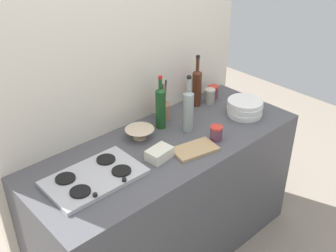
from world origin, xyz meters
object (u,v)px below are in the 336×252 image
object	(u,v)px
utensil_crock	(163,110)
condiment_jar_front	(216,133)
stovetop_hob	(94,177)
mixing_bowl	(140,133)
wine_bottle_leftmost	(188,109)
butter_dish	(159,154)
plate_stack	(245,108)
wine_bottle_mid_right	(161,107)
condiment_jar_spare	(210,96)
wine_bottle_mid_left	(197,86)
cutting_board	(195,149)
condiment_jar_rear	(213,92)

from	to	relation	value
utensil_crock	condiment_jar_front	xyz separation A→B (m)	(0.06, -0.42, -0.02)
stovetop_hob	mixing_bowl	distance (m)	0.47
wine_bottle_leftmost	utensil_crock	bearing A→B (deg)	94.38
wine_bottle_leftmost	butter_dish	size ratio (longest dim) A/B	2.51
plate_stack	wine_bottle_mid_right	distance (m)	0.60
butter_dish	utensil_crock	distance (m)	0.47
stovetop_hob	condiment_jar_spare	size ratio (longest dim) A/B	4.77
plate_stack	condiment_jar_front	distance (m)	0.39
butter_dish	mixing_bowl	bearing A→B (deg)	76.82
stovetop_hob	utensil_crock	bearing A→B (deg)	18.76
stovetop_hob	wine_bottle_leftmost	bearing A→B (deg)	2.05
wine_bottle_leftmost	wine_bottle_mid_left	world-z (taller)	wine_bottle_leftmost
wine_bottle_mid_right	cutting_board	distance (m)	0.37
mixing_bowl	butter_dish	distance (m)	0.26
stovetop_hob	cutting_board	world-z (taller)	stovetop_hob
utensil_crock	condiment_jar_spare	xyz separation A→B (m)	(0.41, -0.05, -0.01)
wine_bottle_mid_right	condiment_jar_front	size ratio (longest dim) A/B	3.87
condiment_jar_rear	plate_stack	bearing A→B (deg)	-97.61
wine_bottle_mid_right	cutting_board	bearing A→B (deg)	-96.01
plate_stack	condiment_jar_rear	world-z (taller)	plate_stack
mixing_bowl	condiment_jar_front	distance (m)	0.47
wine_bottle_leftmost	condiment_jar_rear	world-z (taller)	wine_bottle_leftmost
utensil_crock	mixing_bowl	bearing A→B (deg)	-162.91
plate_stack	cutting_board	world-z (taller)	plate_stack
utensil_crock	condiment_jar_rear	world-z (taller)	utensil_crock
wine_bottle_mid_right	wine_bottle_leftmost	bearing A→B (deg)	-54.47
stovetop_hob	condiment_jar_spare	distance (m)	1.14
utensil_crock	condiment_jar_front	world-z (taller)	utensil_crock
butter_dish	utensil_crock	world-z (taller)	utensil_crock
stovetop_hob	condiment_jar_front	xyz separation A→B (m)	(0.78, -0.17, 0.03)
stovetop_hob	condiment_jar_spare	bearing A→B (deg)	9.76
wine_bottle_mid_right	stovetop_hob	bearing A→B (deg)	-164.75
condiment_jar_spare	wine_bottle_leftmost	bearing A→B (deg)	-156.86
condiment_jar_front	condiment_jar_spare	xyz separation A→B (m)	(0.34, 0.37, 0.01)
stovetop_hob	wine_bottle_mid_right	distance (m)	0.67
wine_bottle_mid_right	mixing_bowl	xyz separation A→B (m)	(-0.18, -0.01, -0.11)
cutting_board	wine_bottle_mid_left	bearing A→B (deg)	43.16
condiment_jar_rear	condiment_jar_spare	bearing A→B (deg)	-153.52
wine_bottle_mid_left	mixing_bowl	distance (m)	0.60
stovetop_hob	condiment_jar_spare	world-z (taller)	condiment_jar_spare
wine_bottle_leftmost	condiment_jar_spare	size ratio (longest dim) A/B	3.48
condiment_jar_rear	stovetop_hob	bearing A→B (deg)	-169.02
plate_stack	mixing_bowl	size ratio (longest dim) A/B	1.34
wine_bottle_mid_right	condiment_jar_spare	world-z (taller)	wine_bottle_mid_right
wine_bottle_mid_left	condiment_jar_front	world-z (taller)	wine_bottle_mid_left
wine_bottle_leftmost	wine_bottle_mid_right	distance (m)	0.18
condiment_jar_spare	wine_bottle_mid_left	bearing A→B (deg)	154.25
wine_bottle_leftmost	wine_bottle_mid_left	size ratio (longest dim) A/B	1.01
wine_bottle_mid_right	butter_dish	distance (m)	0.38
wine_bottle_leftmost	cutting_board	bearing A→B (deg)	-125.20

